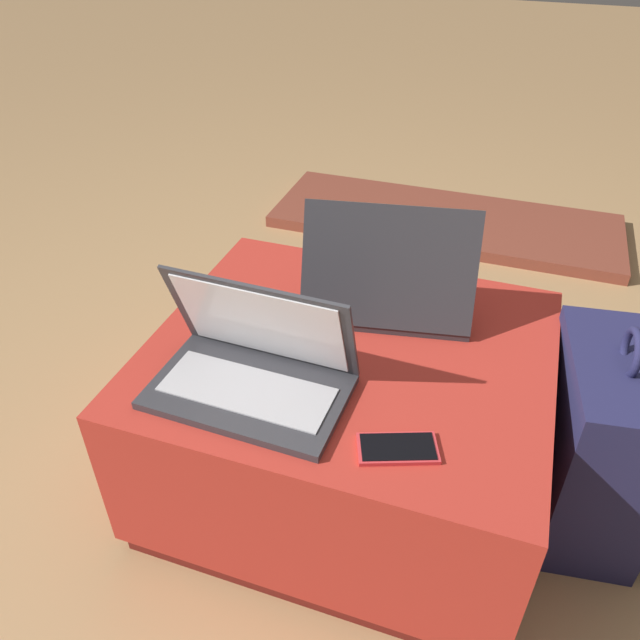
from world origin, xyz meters
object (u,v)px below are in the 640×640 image
object	(u,v)px
laptop_near	(253,367)
laptop_far	(388,288)
cell_phone	(398,448)
backpack	(602,447)

from	to	relation	value
laptop_near	laptop_far	size ratio (longest dim) A/B	0.93
cell_phone	backpack	bearing A→B (deg)	110.13
laptop_far	backpack	xyz separation A→B (m)	(0.51, -0.08, -0.25)
laptop_near	laptop_far	distance (m)	0.38
laptop_near	cell_phone	distance (m)	0.31
backpack	laptop_near	bearing A→B (deg)	103.39
cell_phone	backpack	xyz separation A→B (m)	(0.38, 0.33, -0.20)
laptop_far	backpack	bearing A→B (deg)	161.24
laptop_far	laptop_near	bearing A→B (deg)	52.68
cell_phone	backpack	distance (m)	0.54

